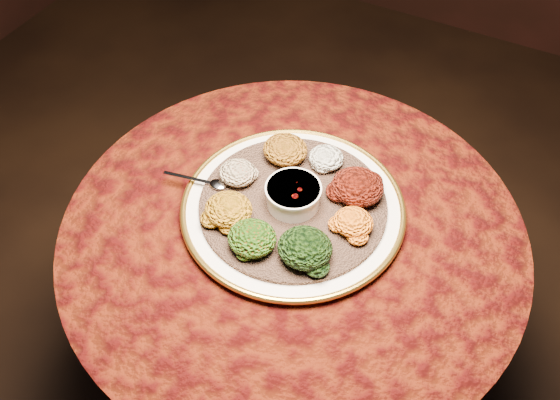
% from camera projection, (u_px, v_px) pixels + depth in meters
% --- Properties ---
extents(table, '(0.96, 0.96, 0.73)m').
position_uv_depth(table, '(292.00, 276.00, 1.42)').
color(table, black).
rests_on(table, ground).
extents(platter, '(0.56, 0.56, 0.02)m').
position_uv_depth(platter, '(293.00, 208.00, 1.30)').
color(platter, white).
rests_on(platter, table).
extents(injera, '(0.52, 0.52, 0.01)m').
position_uv_depth(injera, '(293.00, 205.00, 1.29)').
color(injera, brown).
rests_on(injera, platter).
extents(stew_bowl, '(0.12, 0.12, 0.05)m').
position_uv_depth(stew_bowl, '(293.00, 194.00, 1.27)').
color(stew_bowl, white).
rests_on(stew_bowl, injera).
extents(spoon, '(0.14, 0.04, 0.01)m').
position_uv_depth(spoon, '(213.00, 183.00, 1.32)').
color(spoon, silver).
rests_on(spoon, injera).
extents(portion_ayib, '(0.08, 0.07, 0.04)m').
position_uv_depth(portion_ayib, '(326.00, 158.00, 1.35)').
color(portion_ayib, silver).
rests_on(portion_ayib, injera).
extents(portion_kitfo, '(0.11, 0.10, 0.05)m').
position_uv_depth(portion_kitfo, '(358.00, 187.00, 1.28)').
color(portion_kitfo, black).
rests_on(portion_kitfo, injera).
extents(portion_tikil, '(0.08, 0.08, 0.04)m').
position_uv_depth(portion_tikil, '(353.00, 222.00, 1.23)').
color(portion_tikil, '#C47310').
rests_on(portion_tikil, injera).
extents(portion_gomen, '(0.11, 0.10, 0.05)m').
position_uv_depth(portion_gomen, '(305.00, 248.00, 1.18)').
color(portion_gomen, black).
rests_on(portion_gomen, injera).
extents(portion_mixveg, '(0.10, 0.09, 0.05)m').
position_uv_depth(portion_mixveg, '(252.00, 238.00, 1.20)').
color(portion_mixveg, '#922C09').
rests_on(portion_mixveg, injera).
extents(portion_kik, '(0.10, 0.09, 0.05)m').
position_uv_depth(portion_kik, '(229.00, 210.00, 1.25)').
color(portion_kik, '#B36D0F').
rests_on(portion_kik, injera).
extents(portion_timatim, '(0.08, 0.08, 0.04)m').
position_uv_depth(portion_timatim, '(238.00, 173.00, 1.32)').
color(portion_timatim, maroon).
rests_on(portion_timatim, injera).
extents(portion_shiro, '(0.10, 0.09, 0.05)m').
position_uv_depth(portion_shiro, '(285.00, 149.00, 1.36)').
color(portion_shiro, '#925111').
rests_on(portion_shiro, injera).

